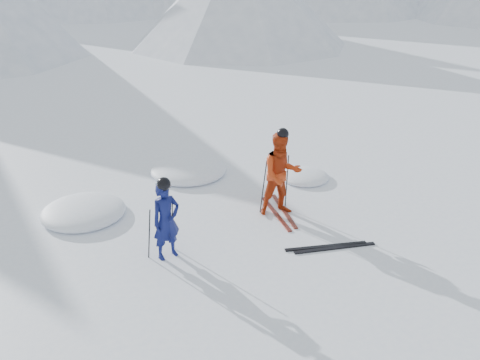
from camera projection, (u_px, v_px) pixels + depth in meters
ground at (313, 214)px, 11.51m from camera, size 160.00×160.00×0.00m
skier_blue at (166, 221)px, 9.60m from camera, size 0.59×0.40×1.57m
skier_red at (281, 174)px, 11.18m from camera, size 1.12×1.00×1.91m
pole_blue_left at (149, 234)px, 9.66m from camera, size 0.11×0.08×1.04m
pole_blue_right at (172, 224)px, 10.03m from camera, size 0.11×0.07×1.04m
pole_red_left at (263, 187)px, 11.34m from camera, size 0.13×0.10×1.27m
pole_red_right at (287, 182)px, 11.58m from camera, size 0.13×0.09×1.27m
ski_worn_left at (276, 214)px, 11.50m from camera, size 0.61×1.64×0.03m
ski_worn_right at (284, 211)px, 11.63m from camera, size 0.72×1.61×0.03m
ski_loose_a at (326, 246)px, 10.22m from camera, size 1.58×0.80×0.03m
ski_loose_b at (335, 248)px, 10.16m from camera, size 1.60×0.75×0.03m
snow_lumps at (167, 188)px, 12.76m from camera, size 7.02×3.72×0.45m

